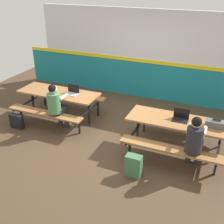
{
  "coord_description": "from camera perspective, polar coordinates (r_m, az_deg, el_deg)",
  "views": [
    {
      "loc": [
        2.3,
        -5.25,
        3.44
      ],
      "look_at": [
        0.0,
        0.07,
        0.55
      ],
      "focal_mm": 44.7,
      "sensor_mm": 36.0,
      "label": 1
    }
  ],
  "objects": [
    {
      "name": "accent_backdrop",
      "position": [
        8.36,
        6.68,
        11.08
      ],
      "size": [
        8.0,
        0.14,
        2.6
      ],
      "color": "teal",
      "rests_on": "ground"
    },
    {
      "name": "picnic_table_right",
      "position": [
        5.96,
        13.25,
        -3.04
      ],
      "size": [
        2.08,
        1.55,
        0.74
      ],
      "color": "#9E6B3D",
      "rests_on": "ground"
    },
    {
      "name": "picnic_table_left",
      "position": [
        7.29,
        -10.79,
        2.86
      ],
      "size": [
        2.08,
        1.55,
        0.74
      ],
      "color": "#9E6B3D",
      "rests_on": "ground"
    },
    {
      "name": "tote_bag_bright",
      "position": [
        7.25,
        -18.91,
        -1.71
      ],
      "size": [
        0.34,
        0.21,
        0.43
      ],
      "color": "black",
      "rests_on": "ground"
    },
    {
      "name": "ground_plane",
      "position": [
        6.7,
        -0.25,
        -4.55
      ],
      "size": [
        10.0,
        10.0,
        0.02
      ],
      "primitive_type": "cube",
      "color": "#4C3826"
    },
    {
      "name": "student_further",
      "position": [
        5.37,
        16.53,
        -5.35
      ],
      "size": [
        0.36,
        0.53,
        1.21
      ],
      "color": "#2D2D38",
      "rests_on": "ground"
    },
    {
      "name": "laptop_dark",
      "position": [
        5.89,
        13.83,
        -1.15
      ],
      "size": [
        0.32,
        0.22,
        0.22
      ],
      "color": "black",
      "rests_on": "picnic_table_right"
    },
    {
      "name": "toolbox_grey",
      "position": [
        5.8,
        20.5,
        -2.32
      ],
      "size": [
        0.4,
        0.18,
        0.18
      ],
      "color": "#595B60",
      "rests_on": "picnic_table_right"
    },
    {
      "name": "backpack_dark",
      "position": [
        5.33,
        4.45,
        -10.89
      ],
      "size": [
        0.3,
        0.22,
        0.44
      ],
      "color": "#3F724C",
      "rests_on": "ground"
    },
    {
      "name": "laptop_silver",
      "position": [
        7.04,
        -8.13,
        4.06
      ],
      "size": [
        0.32,
        0.22,
        0.22
      ],
      "color": "silver",
      "rests_on": "picnic_table_left"
    },
    {
      "name": "student_nearer",
      "position": [
        6.67,
        -11.39,
        1.72
      ],
      "size": [
        0.36,
        0.53,
        1.21
      ],
      "color": "#2D2D38",
      "rests_on": "ground"
    }
  ]
}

